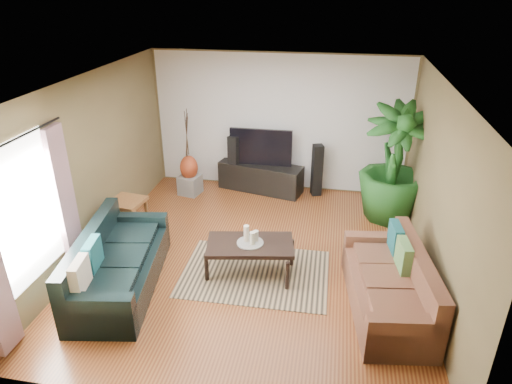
% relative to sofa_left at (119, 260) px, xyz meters
% --- Properties ---
extents(floor, '(5.50, 5.50, 0.00)m').
position_rel_sofa_left_xyz_m(floor, '(1.69, 0.99, -0.42)').
color(floor, brown).
rests_on(floor, ground).
extents(ceiling, '(5.50, 5.50, 0.00)m').
position_rel_sofa_left_xyz_m(ceiling, '(1.69, 0.99, 2.28)').
color(ceiling, white).
rests_on(ceiling, ground).
extents(wall_back, '(5.00, 0.00, 5.00)m').
position_rel_sofa_left_xyz_m(wall_back, '(1.69, 3.74, 0.93)').
color(wall_back, brown).
rests_on(wall_back, ground).
extents(wall_front, '(5.00, 0.00, 5.00)m').
position_rel_sofa_left_xyz_m(wall_front, '(1.69, -1.76, 0.93)').
color(wall_front, brown).
rests_on(wall_front, ground).
extents(wall_left, '(0.00, 5.50, 5.50)m').
position_rel_sofa_left_xyz_m(wall_left, '(-0.81, 0.99, 0.92)').
color(wall_left, brown).
rests_on(wall_left, ground).
extents(wall_right, '(0.00, 5.50, 5.50)m').
position_rel_sofa_left_xyz_m(wall_right, '(4.19, 0.99, 0.92)').
color(wall_right, brown).
rests_on(wall_right, ground).
extents(backwall_panel, '(4.90, 0.00, 4.90)m').
position_rel_sofa_left_xyz_m(backwall_panel, '(1.69, 3.73, 0.93)').
color(backwall_panel, white).
rests_on(backwall_panel, ground).
extents(window_pane, '(0.00, 1.80, 1.80)m').
position_rel_sofa_left_xyz_m(window_pane, '(-0.79, -0.61, 0.97)').
color(window_pane, white).
rests_on(window_pane, ground).
extents(curtain_far, '(0.08, 0.35, 2.20)m').
position_rel_sofa_left_xyz_m(curtain_far, '(-0.74, 0.14, 0.72)').
color(curtain_far, gray).
rests_on(curtain_far, ground).
extents(curtain_rod, '(0.03, 1.90, 0.03)m').
position_rel_sofa_left_xyz_m(curtain_rod, '(-0.74, -0.61, 1.87)').
color(curtain_rod, black).
rests_on(curtain_rod, ground).
extents(sofa_left, '(1.27, 2.29, 0.85)m').
position_rel_sofa_left_xyz_m(sofa_left, '(0.00, 0.00, 0.00)').
color(sofa_left, black).
rests_on(sofa_left, floor).
extents(sofa_right, '(1.13, 2.05, 0.85)m').
position_rel_sofa_left_xyz_m(sofa_right, '(3.59, 0.16, 0.00)').
color(sofa_right, brown).
rests_on(sofa_right, floor).
extents(area_rug, '(2.14, 1.53, 0.01)m').
position_rel_sofa_left_xyz_m(area_rug, '(1.78, 0.61, -0.42)').
color(area_rug, tan).
rests_on(area_rug, floor).
extents(coffee_table, '(1.33, 0.87, 0.50)m').
position_rel_sofa_left_xyz_m(coffee_table, '(1.71, 0.63, -0.17)').
color(coffee_table, black).
rests_on(coffee_table, floor).
extents(candle_tray, '(0.38, 0.38, 0.02)m').
position_rel_sofa_left_xyz_m(candle_tray, '(1.71, 0.63, 0.09)').
color(candle_tray, gray).
rests_on(candle_tray, coffee_table).
extents(candle_tall, '(0.08, 0.08, 0.25)m').
position_rel_sofa_left_xyz_m(candle_tall, '(1.65, 0.66, 0.22)').
color(candle_tall, beige).
rests_on(candle_tall, candle_tray).
extents(candle_mid, '(0.08, 0.08, 0.19)m').
position_rel_sofa_left_xyz_m(candle_mid, '(1.75, 0.59, 0.19)').
color(candle_mid, beige).
rests_on(candle_mid, candle_tray).
extents(candle_short, '(0.08, 0.08, 0.16)m').
position_rel_sofa_left_xyz_m(candle_short, '(1.78, 0.69, 0.17)').
color(candle_short, beige).
rests_on(candle_short, candle_tray).
extents(tv_stand, '(1.74, 0.87, 0.56)m').
position_rel_sofa_left_xyz_m(tv_stand, '(1.37, 3.49, -0.15)').
color(tv_stand, black).
rests_on(tv_stand, floor).
extents(television, '(1.23, 0.07, 0.73)m').
position_rel_sofa_left_xyz_m(television, '(1.37, 3.49, 0.50)').
color(television, black).
rests_on(television, tv_stand).
extents(speaker_left, '(0.26, 0.28, 1.12)m').
position_rel_sofa_left_xyz_m(speaker_left, '(0.84, 3.49, 0.13)').
color(speaker_left, black).
rests_on(speaker_left, floor).
extents(speaker_right, '(0.24, 0.25, 1.03)m').
position_rel_sofa_left_xyz_m(speaker_right, '(2.49, 3.49, 0.09)').
color(speaker_right, black).
rests_on(speaker_right, floor).
extents(potted_plant, '(1.20, 1.20, 2.07)m').
position_rel_sofa_left_xyz_m(potted_plant, '(3.82, 2.76, 0.61)').
color(potted_plant, '#1A4E1A').
rests_on(potted_plant, floor).
extents(plant_pot, '(0.38, 0.38, 0.30)m').
position_rel_sofa_left_xyz_m(plant_pot, '(3.82, 2.76, -0.28)').
color(plant_pot, black).
rests_on(plant_pot, floor).
extents(pedestal, '(0.45, 0.45, 0.38)m').
position_rel_sofa_left_xyz_m(pedestal, '(0.01, 3.07, -0.23)').
color(pedestal, gray).
rests_on(pedestal, floor).
extents(vase, '(0.35, 0.35, 0.49)m').
position_rel_sofa_left_xyz_m(vase, '(0.01, 3.07, 0.13)').
color(vase, '#96371B').
rests_on(vase, pedestal).
extents(side_table, '(0.61, 0.61, 0.57)m').
position_rel_sofa_left_xyz_m(side_table, '(-0.56, 1.48, -0.14)').
color(side_table, olive).
rests_on(side_table, floor).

